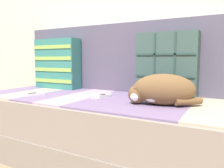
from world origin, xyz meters
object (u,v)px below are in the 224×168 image
at_px(couch, 97,126).
at_px(sleeping_cat, 160,90).
at_px(game_remote_far, 33,94).
at_px(throw_pillow_striped, 58,64).
at_px(game_remote_near, 103,96).
at_px(throw_pillow_quilted, 167,65).

distance_m(couch, sleeping_cat, 0.57).
height_order(couch, game_remote_far, game_remote_far).
distance_m(couch, throw_pillow_striped, 0.71).
bearing_deg(throw_pillow_striped, game_remote_far, -72.19).
bearing_deg(game_remote_far, couch, 27.26).
height_order(throw_pillow_striped, game_remote_far, throw_pillow_striped).
bearing_deg(throw_pillow_striped, sleeping_cat, -15.54).
distance_m(couch, game_remote_near, 0.24).
xyz_separation_m(couch, throw_pillow_striped, (-0.53, 0.20, 0.43)).
relative_size(couch, throw_pillow_striped, 4.20).
bearing_deg(throw_pillow_quilted, couch, -155.75).
bearing_deg(couch, throw_pillow_quilted, 24.25).
bearing_deg(throw_pillow_quilted, throw_pillow_striped, -179.97).
bearing_deg(couch, game_remote_far, -152.74).
bearing_deg(throw_pillow_quilted, sleeping_cat, -81.91).
xyz_separation_m(throw_pillow_striped, sleeping_cat, (1.00, -0.28, -0.13)).
relative_size(sleeping_cat, game_remote_far, 2.01).
bearing_deg(throw_pillow_striped, throw_pillow_quilted, 0.03).
xyz_separation_m(game_remote_near, game_remote_far, (-0.47, -0.18, 0.00)).
bearing_deg(couch, game_remote_near, -23.15).
bearing_deg(couch, throw_pillow_striped, 159.68).
bearing_deg(sleeping_cat, throw_pillow_quilted, 98.09).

